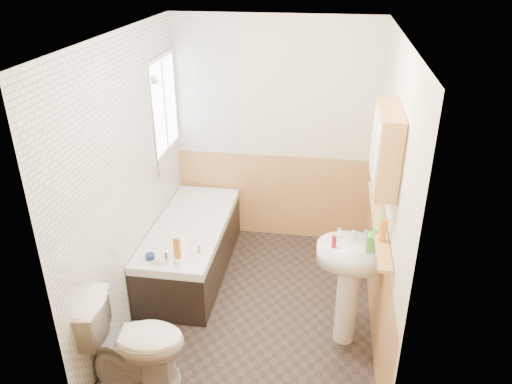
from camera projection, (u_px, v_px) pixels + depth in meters
The scene contains 26 objects.
floor at pixel (254, 307), 4.74m from camera, with size 2.80×2.80×0.00m, color black.
ceiling at pixel (253, 35), 3.64m from camera, with size 2.80×2.80×0.00m, color white.
wall_back at pixel (274, 134), 5.44m from camera, with size 2.20×0.02×2.50m, color beige.
wall_front at pixel (216, 292), 2.94m from camera, with size 2.20×0.02×2.50m, color beige.
wall_left at pixel (128, 181), 4.34m from camera, with size 0.02×2.80×2.50m, color beige.
wall_right at pixel (388, 198), 4.04m from camera, with size 0.02×2.80×2.50m, color beige.
wainscot_right at pixel (376, 274), 4.37m from camera, with size 0.01×2.80×1.00m, color tan.
wainscot_front at pixel (221, 382), 3.29m from camera, with size 2.20×0.01×1.00m, color tan.
wainscot_back at pixel (272, 196), 5.75m from camera, with size 2.20×0.01×1.00m, color tan.
tile_cladding_left at pixel (130, 181), 4.34m from camera, with size 0.01×2.80×2.50m, color white.
tile_return_back at pixel (206, 86), 5.30m from camera, with size 0.75×0.01×1.50m, color white.
window at pixel (164, 106), 5.00m from camera, with size 0.03×0.79×0.99m.
bathtub at pixel (191, 246), 5.15m from camera, with size 0.70×1.69×0.71m.
shower_riser at pixel (153, 111), 4.65m from camera, with size 0.10×0.08×1.18m.
toilet at pixel (134, 341), 3.79m from camera, with size 0.44×0.79×0.77m, color white.
sink at pixel (349, 274), 4.07m from camera, with size 0.56×0.45×1.07m.
pine_shelf at pixel (379, 221), 3.99m from camera, with size 0.10×1.42×0.03m, color tan.
medicine_cabinet at pixel (386, 148), 3.60m from camera, with size 0.16×0.65×0.59m.
foam_can at pixel (383, 231), 3.66m from camera, with size 0.05×0.05×0.17m, color orange.
green_bottle at pixel (382, 218), 3.79m from camera, with size 0.04×0.04×0.21m, color #59C647.
black_jar at pixel (376, 196), 4.30m from camera, with size 0.08×0.08×0.05m, color maroon.
soap_bottle at pixel (373, 245), 3.87m from camera, with size 0.09×0.21×0.10m, color #59C647.
clear_bottle at pixel (334, 242), 3.90m from camera, with size 0.04×0.04×0.11m, color maroon.
blue_gel at pixel (177, 248), 4.42m from camera, with size 0.06×0.04×0.21m, color orange.
cream_jar at pixel (150, 257), 4.45m from camera, with size 0.08×0.08×0.05m, color navy.
orange_bottle at pixel (199, 249), 4.53m from camera, with size 0.03×0.03×0.08m, color #59C647.
Camera 1 is at (0.60, -3.72, 3.08)m, focal length 35.00 mm.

